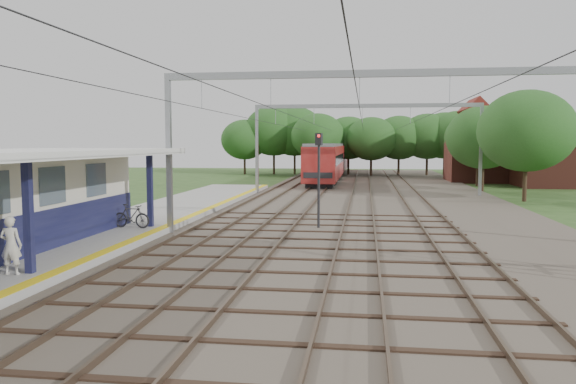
{
  "coord_description": "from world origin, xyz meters",
  "views": [
    {
      "loc": [
        3.47,
        -8.48,
        4.01
      ],
      "look_at": [
        -0.31,
        18.92,
        1.6
      ],
      "focal_mm": 35.0,
      "sensor_mm": 36.0,
      "label": 1
    }
  ],
  "objects_px": {
    "person": "(11,245)",
    "signal_post": "(319,169)",
    "bicycle": "(131,216)",
    "train": "(331,159)"
  },
  "relations": [
    {
      "from": "bicycle",
      "to": "train",
      "type": "distance_m",
      "value": 43.19
    },
    {
      "from": "train",
      "to": "signal_post",
      "type": "relative_size",
      "value": 8.21
    },
    {
      "from": "bicycle",
      "to": "train",
      "type": "relative_size",
      "value": 0.05
    },
    {
      "from": "person",
      "to": "bicycle",
      "type": "height_order",
      "value": "person"
    },
    {
      "from": "bicycle",
      "to": "signal_post",
      "type": "bearing_deg",
      "value": -63.96
    },
    {
      "from": "person",
      "to": "signal_post",
      "type": "xyz_separation_m",
      "value": [
        7.63,
        11.52,
        1.67
      ]
    },
    {
      "from": "person",
      "to": "signal_post",
      "type": "height_order",
      "value": "signal_post"
    },
    {
      "from": "person",
      "to": "train",
      "type": "bearing_deg",
      "value": -102.83
    },
    {
      "from": "person",
      "to": "bicycle",
      "type": "relative_size",
      "value": 0.96
    },
    {
      "from": "bicycle",
      "to": "signal_post",
      "type": "relative_size",
      "value": 0.38
    }
  ]
}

